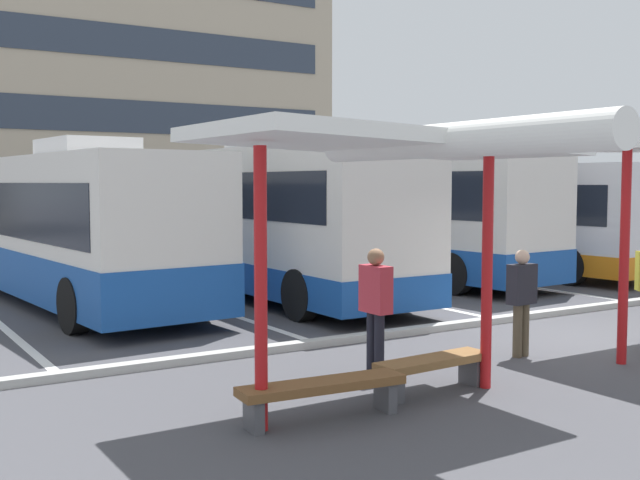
# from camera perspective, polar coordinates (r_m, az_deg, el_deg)

# --- Properties ---
(ground_plane) EXTENTS (160.00, 160.00, 0.00)m
(ground_plane) POSITION_cam_1_polar(r_m,az_deg,el_deg) (13.99, 19.35, -6.88)
(ground_plane) COLOR #47474C
(terminal_building) EXTENTS (32.37, 11.18, 18.83)m
(terminal_building) POSITION_cam_1_polar(r_m,az_deg,el_deg) (48.71, -19.33, 10.40)
(terminal_building) COLOR tan
(terminal_building) RESTS_ON ground
(coach_bus_0) EXTENTS (3.41, 11.17, 3.54)m
(coach_bus_0) POSITION_cam_1_polar(r_m,az_deg,el_deg) (18.18, -18.05, 0.80)
(coach_bus_0) COLOR silver
(coach_bus_0) RESTS_ON ground
(coach_bus_1) EXTENTS (2.58, 12.49, 3.76)m
(coach_bus_1) POSITION_cam_1_polar(r_m,az_deg,el_deg) (19.32, -5.57, 1.64)
(coach_bus_1) COLOR silver
(coach_bus_1) RESTS_ON ground
(coach_bus_2) EXTENTS (3.47, 12.63, 3.80)m
(coach_bus_2) POSITION_cam_1_polar(r_m,az_deg,el_deg) (22.60, 3.42, 2.04)
(coach_bus_2) COLOR silver
(coach_bus_2) RESTS_ON ground
(coach_bus_3) EXTENTS (3.22, 12.64, 3.49)m
(coach_bus_3) POSITION_cam_1_polar(r_m,az_deg,el_deg) (24.72, 10.81, 1.85)
(coach_bus_3) COLOR silver
(coach_bus_3) RESTS_ON ground
(lane_stripe_1) EXTENTS (0.16, 14.00, 0.01)m
(lane_stripe_1) POSITION_cam_1_polar(r_m,az_deg,el_deg) (19.02, -11.27, -3.80)
(lane_stripe_1) COLOR white
(lane_stripe_1) RESTS_ON ground
(lane_stripe_2) EXTENTS (0.16, 14.00, 0.01)m
(lane_stripe_2) POSITION_cam_1_polar(r_m,az_deg,el_deg) (20.82, -0.60, -3.03)
(lane_stripe_2) COLOR white
(lane_stripe_2) RESTS_ON ground
(lane_stripe_3) EXTENTS (0.16, 14.00, 0.01)m
(lane_stripe_3) POSITION_cam_1_polar(r_m,az_deg,el_deg) (23.22, 8.10, -2.32)
(lane_stripe_3) COLOR white
(lane_stripe_3) RESTS_ON ground
(lane_stripe_4) EXTENTS (0.16, 14.00, 0.01)m
(lane_stripe_4) POSITION_cam_1_polar(r_m,az_deg,el_deg) (26.05, 15.05, -1.71)
(lane_stripe_4) COLOR white
(lane_stripe_4) RESTS_ON ground
(waiting_shelter_0) EXTENTS (4.26, 4.45, 3.26)m
(waiting_shelter_0) POSITION_cam_1_polar(r_m,az_deg,el_deg) (8.84, 5.81, 6.66)
(waiting_shelter_0) COLOR red
(waiting_shelter_0) RESTS_ON ground
(bench_0) EXTENTS (1.97, 0.59, 0.45)m
(bench_0) POSITION_cam_1_polar(r_m,az_deg,el_deg) (8.77, 0.17, -10.95)
(bench_0) COLOR brown
(bench_0) RESTS_ON ground
(bench_1) EXTENTS (1.67, 0.51, 0.45)m
(bench_1) POSITION_cam_1_polar(r_m,az_deg,el_deg) (10.00, 8.29, -9.14)
(bench_1) COLOR brown
(bench_1) RESTS_ON ground
(platform_kerb) EXTENTS (44.00, 0.24, 0.12)m
(platform_kerb) POSITION_cam_1_polar(r_m,az_deg,el_deg) (15.26, 13.55, -5.61)
(platform_kerb) COLOR #ADADA8
(platform_kerb) RESTS_ON ground
(waiting_passenger_1) EXTENTS (0.23, 0.50, 1.74)m
(waiting_passenger_1) POSITION_cam_1_polar(r_m,az_deg,el_deg) (10.69, 4.09, -4.50)
(waiting_passenger_1) COLOR black
(waiting_passenger_1) RESTS_ON ground
(waiting_passenger_2) EXTENTS (0.49, 0.26, 1.63)m
(waiting_passenger_2) POSITION_cam_1_polar(r_m,az_deg,el_deg) (12.17, 14.55, -3.95)
(waiting_passenger_2) COLOR brown
(waiting_passenger_2) RESTS_ON ground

